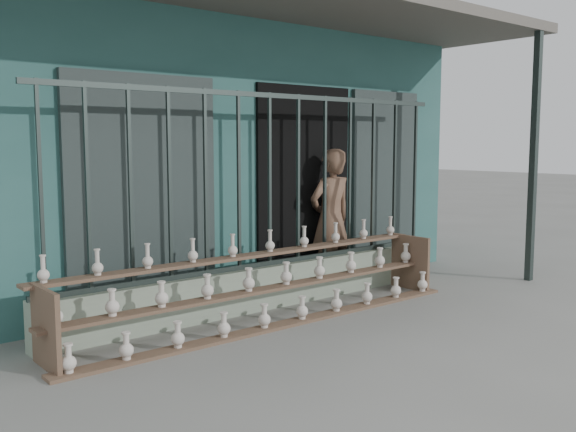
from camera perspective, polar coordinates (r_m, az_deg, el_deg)
ground at (r=5.96m, az=6.25°, el=-10.45°), size 60.00×60.00×0.00m
workshop_building at (r=9.16m, az=-13.05°, el=5.65°), size 7.40×6.60×3.21m
parapet_wall at (r=6.84m, az=-1.61°, el=-6.24°), size 5.00×0.20×0.45m
security_fence at (r=6.68m, az=-1.65°, el=3.20°), size 5.00×0.04×1.80m
shelf_rack at (r=6.29m, az=-1.75°, el=-6.16°), size 4.50×0.68×0.85m
elderly_woman at (r=7.65m, az=3.82°, el=-0.27°), size 0.61×0.40×1.66m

